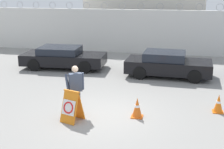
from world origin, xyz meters
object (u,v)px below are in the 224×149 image
(traffic_cone_near, at_px, (218,104))
(parked_car_rear_sedan, at_px, (168,64))
(barricade_sign, at_px, (71,106))
(security_guard, at_px, (76,87))
(traffic_cone_mid, at_px, (137,108))
(parked_car_front_coupe, at_px, (63,57))

(traffic_cone_near, distance_m, parked_car_rear_sedan, 4.86)
(barricade_sign, xyz_separation_m, parked_car_rear_sedan, (2.91, 6.28, 0.10))
(security_guard, xyz_separation_m, parked_car_rear_sedan, (2.97, 5.62, -0.35))
(traffic_cone_mid, bearing_deg, barricade_sign, -159.24)
(security_guard, relative_size, traffic_cone_near, 2.64)
(traffic_cone_mid, height_order, parked_car_rear_sedan, parked_car_rear_sedan)
(traffic_cone_near, xyz_separation_m, parked_car_rear_sedan, (-2.03, 4.41, 0.31))
(barricade_sign, bearing_deg, security_guard, 114.30)
(traffic_cone_mid, bearing_deg, traffic_cone_near, 20.72)
(barricade_sign, height_order, parked_car_front_coupe, parked_car_front_coupe)
(security_guard, relative_size, traffic_cone_mid, 2.50)
(parked_car_front_coupe, xyz_separation_m, parked_car_rear_sedan, (5.78, -0.51, 0.02))
(traffic_cone_near, height_order, traffic_cone_mid, traffic_cone_mid)
(barricade_sign, bearing_deg, traffic_cone_near, 39.68)
(security_guard, bearing_deg, parked_car_front_coupe, -101.46)
(barricade_sign, xyz_separation_m, traffic_cone_mid, (2.12, 0.80, -0.19))
(security_guard, distance_m, parked_car_rear_sedan, 6.37)
(traffic_cone_near, bearing_deg, security_guard, -166.37)
(parked_car_rear_sedan, bearing_deg, traffic_cone_mid, -95.89)
(parked_car_front_coupe, bearing_deg, parked_car_rear_sedan, -8.08)
(barricade_sign, relative_size, traffic_cone_mid, 1.53)
(traffic_cone_near, height_order, parked_car_rear_sedan, parked_car_rear_sedan)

